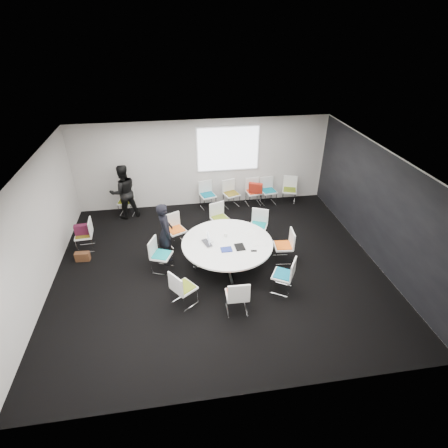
{
  "coord_description": "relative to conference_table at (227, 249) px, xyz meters",
  "views": [
    {
      "loc": [
        -0.93,
        -6.94,
        5.5
      ],
      "look_at": [
        0.2,
        0.4,
        1.0
      ],
      "focal_mm": 28.0,
      "sensor_mm": 36.0,
      "label": 1
    }
  ],
  "objects": [
    {
      "name": "papers_front",
      "position": [
        0.74,
        -0.17,
        0.19
      ],
      "size": [
        0.32,
        0.25,
        0.0
      ],
      "primitive_type": "cube",
      "rotation": [
        0.0,
        0.0,
        -0.13
      ],
      "color": "white",
      "rests_on": "conference_table"
    },
    {
      "name": "chair_spare_left",
      "position": [
        -3.63,
        1.33,
        -0.26
      ],
      "size": [
        0.48,
        0.49,
        0.88
      ],
      "rotation": [
        0.0,
        0.0,
        1.64
      ],
      "color": "silver",
      "rests_on": "ground"
    },
    {
      "name": "red_jacket",
      "position": [
        1.4,
        2.96,
        0.16
      ],
      "size": [
        0.47,
        0.33,
        0.36
      ],
      "primitive_type": "cube",
      "rotation": [
        0.17,
        0.0,
        -0.42
      ],
      "color": "maroon",
      "rests_on": "chair_back_c"
    },
    {
      "name": "brown_bag",
      "position": [
        -3.65,
        0.81,
        -0.42
      ],
      "size": [
        0.37,
        0.18,
        0.24
      ],
      "primitive_type": "cube",
      "rotation": [
        0.0,
        0.0,
        -0.06
      ],
      "color": "#4B2B18",
      "rests_on": "ground"
    },
    {
      "name": "chair_back_e",
      "position": [
        2.61,
        3.14,
        -0.26
      ],
      "size": [
        0.58,
        0.57,
        0.88
      ],
      "rotation": [
        0.0,
        0.0,
        2.81
      ],
      "color": "silver",
      "rests_on": "ground"
    },
    {
      "name": "maroon_bag",
      "position": [
        -3.65,
        1.33,
        0.08
      ],
      "size": [
        0.41,
        0.17,
        0.28
      ],
      "primitive_type": "cube",
      "rotation": [
        0.0,
        0.0,
        0.07
      ],
      "color": "#491329",
      "rests_on": "chair_spare_left"
    },
    {
      "name": "chair_back_b",
      "position": [
        0.64,
        3.16,
        -0.26
      ],
      "size": [
        0.58,
        0.57,
        0.88
      ],
      "rotation": [
        0.0,
        0.0,
        3.46
      ],
      "color": "silver",
      "rests_on": "ground"
    },
    {
      "name": "phone",
      "position": [
        0.56,
        -0.46,
        0.19
      ],
      "size": [
        0.15,
        0.09,
        0.01
      ],
      "primitive_type": "cube",
      "rotation": [
        0.0,
        0.0,
        -0.16
      ],
      "color": "black",
      "rests_on": "conference_table"
    },
    {
      "name": "projection_screen",
      "position": [
        0.58,
        3.48,
        1.31
      ],
      "size": [
        1.9,
        0.03,
        1.35
      ],
      "primitive_type": "cube",
      "color": "white",
      "rests_on": "room_shell"
    },
    {
      "name": "person_back",
      "position": [
        -2.71,
        2.98,
        0.31
      ],
      "size": [
        1.01,
        0.9,
        1.71
      ],
      "primitive_type": "imported",
      "rotation": [
        0.0,
        0.0,
        3.5
      ],
      "color": "black",
      "rests_on": "ground"
    },
    {
      "name": "conference_table",
      "position": [
        0.0,
        0.0,
        0.0
      ],
      "size": [
        2.22,
        2.22,
        0.73
      ],
      "color": "silver",
      "rests_on": "ground"
    },
    {
      "name": "chair_ring_d",
      "position": [
        -1.22,
        1.2,
        -0.26
      ],
      "size": [
        0.61,
        0.6,
        0.88
      ],
      "rotation": [
        0.0,
        0.0,
        3.59
      ],
      "color": "silver",
      "rests_on": "ground"
    },
    {
      "name": "chair_ring_f",
      "position": [
        -1.14,
        -1.16,
        -0.26
      ],
      "size": [
        0.63,
        0.64,
        0.88
      ],
      "rotation": [
        0.0,
        0.0,
        5.35
      ],
      "color": "silver",
      "rests_on": "ground"
    },
    {
      "name": "chair_ring_a",
      "position": [
        1.45,
        0.03,
        -0.26
      ],
      "size": [
        0.49,
        0.5,
        0.88
      ],
      "rotation": [
        0.0,
        0.0,
        1.48
      ],
      "color": "silver",
      "rests_on": "ground"
    },
    {
      "name": "chair_ring_e",
      "position": [
        -1.62,
        0.1,
        -0.26
      ],
      "size": [
        0.59,
        0.59,
        0.88
      ],
      "rotation": [
        0.0,
        0.0,
        4.33
      ],
      "color": "silver",
      "rests_on": "ground"
    },
    {
      "name": "papers_right",
      "position": [
        0.64,
        0.36,
        0.19
      ],
      "size": [
        0.37,
        0.35,
        0.0
      ],
      "primitive_type": "cube",
      "rotation": [
        0.0,
        0.0,
        0.66
      ],
      "color": "white",
      "rests_on": "conference_table"
    },
    {
      "name": "chair_back_d",
      "position": [
        1.9,
        3.18,
        -0.26
      ],
      "size": [
        0.52,
        0.51,
        0.88
      ],
      "rotation": [
        0.0,
        0.0,
        3.29
      ],
      "color": "silver",
      "rests_on": "ground"
    },
    {
      "name": "chair_ring_b",
      "position": [
        1.05,
        1.08,
        -0.26
      ],
      "size": [
        0.6,
        0.6,
        0.88
      ],
      "rotation": [
        0.0,
        0.0,
        2.71
      ],
      "color": "silver",
      "rests_on": "ground"
    },
    {
      "name": "chair_back_c",
      "position": [
        1.4,
        3.18,
        -0.26
      ],
      "size": [
        0.51,
        0.5,
        0.88
      ],
      "rotation": [
        0.0,
        0.0,
        3.25
      ],
      "color": "silver",
      "rests_on": "ground"
    },
    {
      "name": "tablet_folio",
      "position": [
        -0.07,
        -0.31,
        0.2
      ],
      "size": [
        0.27,
        0.21,
        0.03
      ],
      "primitive_type": "cube",
      "rotation": [
        0.0,
        0.0,
        0.03
      ],
      "color": "navy",
      "rests_on": "conference_table"
    },
    {
      "name": "laptop",
      "position": [
        -0.45,
        0.03,
        0.2
      ],
      "size": [
        0.34,
        0.41,
        0.03
      ],
      "primitive_type": "imported",
      "rotation": [
        0.0,
        0.0,
        1.9
      ],
      "color": "#333338",
      "rests_on": "conference_table"
    },
    {
      "name": "person_main",
      "position": [
        -1.48,
        0.61,
        0.25
      ],
      "size": [
        0.47,
        0.63,
        1.58
      ],
      "primitive_type": "imported",
      "rotation": [
        0.0,
        0.0,
        1.73
      ],
      "color": "black",
      "rests_on": "ground"
    },
    {
      "name": "laptop_lid",
      "position": [
        -0.45,
        0.05,
        0.32
      ],
      "size": [
        0.03,
        0.3,
        0.22
      ],
      "primitive_type": "cube",
      "rotation": [
        0.0,
        0.0,
        1.62
      ],
      "color": "silver",
      "rests_on": "conference_table"
    },
    {
      "name": "chair_ring_c",
      "position": [
        0.05,
        1.63,
        -0.26
      ],
      "size": [
        0.59,
        0.58,
        0.88
      ],
      "rotation": [
        0.0,
        0.0,
        3.5
      ],
      "color": "silver",
      "rests_on": "ground"
    },
    {
      "name": "room_shell",
      "position": [
        -0.12,
        0.02,
        0.86
      ],
      "size": [
        8.08,
        7.08,
        2.88
      ],
      "color": "black",
      "rests_on": "ground"
    },
    {
      "name": "chair_person_back",
      "position": [
        -2.71,
        3.14,
        -0.26
      ],
      "size": [
        0.54,
        0.53,
        0.88
      ],
      "rotation": [
        0.0,
        0.0,
        2.95
      ],
      "color": "silver",
      "rests_on": "ground"
    },
    {
      "name": "cup",
      "position": [
        -0.0,
        0.26,
        0.24
      ],
      "size": [
        0.08,
        0.08,
        0.09
      ],
      "primitive_type": "cylinder",
      "color": "white",
      "rests_on": "conference_table"
    },
    {
      "name": "notebook_black",
      "position": [
        0.26,
        -0.26,
        0.2
      ],
      "size": [
        0.24,
        0.31,
        0.02
      ],
      "primitive_type": "cube",
      "rotation": [
        0.0,
        0.0,
        0.06
      ],
      "color": "black",
      "rests_on": "conference_table"
    },
    {
      "name": "chair_ring_g",
      "position": [
        -0.04,
        -1.56,
        -0.26
      ],
      "size": [
        0.47,
        0.46,
        0.88
      ],
      "rotation": [
        0.0,
        0.0,
        6.26
      ],
      "color": "silver",
      "rests_on": "ground"
    },
    {
      "name": "chair_ring_h",
      "position": [
        1.11,
        -1.08,
        -0.26
      ],
      "size": [
        0.62,
        0.63,
        0.88
      ],
      "rotation": [
        0.0,
        0.0,
        7.3
      ],
      "color": "silver",
      "rests_on": "ground"
    },
    {
      "name": "chair_back_a",
      "position": [
        -0.13,
        3.18,
        -0.26
      ],
      "size": [
        0.56,
        0.55,
        0.88
      ],
      "rotation": [
        0.0,
        0.0,
        3.4
      ],
      "color": "silver",
      "rests_on": "ground"
    }
  ]
}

